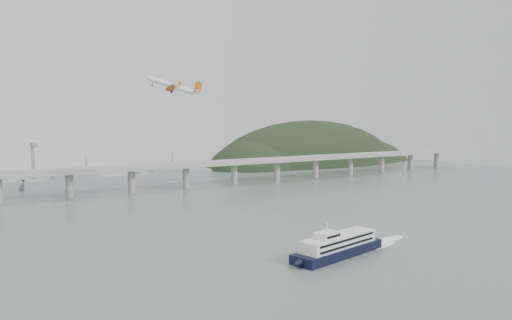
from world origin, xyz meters
TOP-DOWN VIEW (x-y plane):
  - ground at (0.00, 0.00)m, footprint 900.00×900.00m
  - bridge at (-1.15, 200.00)m, footprint 800.00×22.00m
  - headland at (285.18, 331.75)m, footprint 365.00×155.00m
  - ferry at (-17.83, -40.05)m, footprint 85.89×27.50m
  - airliner at (-33.20, 104.55)m, footprint 37.66×34.96m

SIDE VIEW (x-z plane):
  - headland at x=285.18m, z-range -97.34..58.66m
  - ground at x=0.00m, z-range 0.00..0.00m
  - ferry at x=-17.83m, z-range -3.74..12.59m
  - bridge at x=-1.15m, z-range 5.70..29.60m
  - airliner at x=-33.20m, z-range 76.20..90.23m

